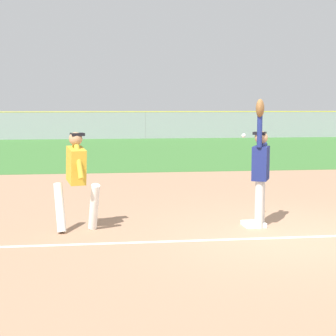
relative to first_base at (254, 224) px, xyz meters
The scene contains 11 objects.
ground_plane 0.77m from the first_base, 65.93° to the right, with size 79.42×79.42×0.00m, color tan.
outfield_grass 17.00m from the first_base, 88.95° to the left, with size 53.29×17.95×0.01m, color #3D7533.
chalk_foul_line 4.10m from the first_base, 167.32° to the right, with size 12.00×0.10×0.01m, color white.
first_base is the anchor object (origin of this frame).
fielder 1.09m from the first_base, 40.49° to the right, with size 0.48×0.85×2.28m.
runner 3.28m from the first_base, behind, with size 0.84×0.84×1.72m.
baseball 1.61m from the first_base, 118.48° to the left, with size 0.07×0.07×0.07m, color white.
outfield_fence 25.99m from the first_base, 89.31° to the left, with size 53.37×0.08×1.79m.
parked_car_white 29.07m from the first_base, 99.24° to the left, with size 4.43×2.18×1.25m.
parked_car_red 28.81m from the first_base, 88.86° to the left, with size 4.40×2.13×1.25m.
parked_car_blue 29.88m from the first_base, 79.02° to the left, with size 4.52×2.36×1.25m.
Camera 1 is at (-3.07, -8.53, 2.17)m, focal length 57.45 mm.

